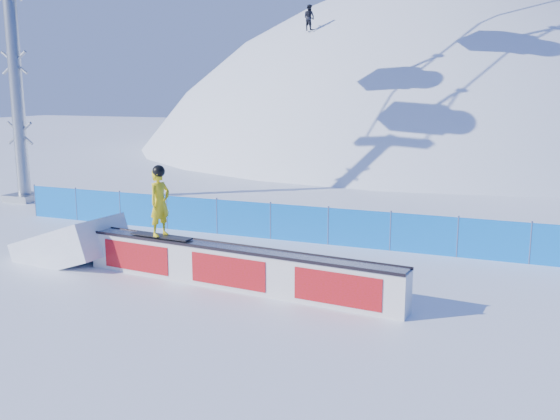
% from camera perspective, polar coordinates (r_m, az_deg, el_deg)
% --- Properties ---
extents(ground, '(160.00, 160.00, 0.00)m').
position_cam_1_polar(ground, '(16.39, -3.84, -6.41)').
color(ground, white).
rests_on(ground, ground).
extents(snow_hill, '(64.00, 64.00, 64.00)m').
position_cam_1_polar(snow_hill, '(60.92, 14.40, -11.44)').
color(snow_hill, white).
rests_on(snow_hill, ground).
extents(safety_fence, '(22.05, 0.05, 1.30)m').
position_cam_1_polar(safety_fence, '(20.24, 1.74, -1.25)').
color(safety_fence, blue).
rests_on(safety_fence, ground).
extents(rail_box, '(8.92, 1.47, 1.07)m').
position_cam_1_polar(rail_box, '(15.62, -4.24, -5.28)').
color(rail_box, silver).
rests_on(rail_box, ground).
extents(snow_ramp, '(3.22, 2.19, 1.90)m').
position_cam_1_polar(snow_ramp, '(19.19, -18.49, -4.36)').
color(snow_ramp, white).
rests_on(snow_ramp, ground).
extents(snowboarder, '(1.85, 0.73, 1.91)m').
position_cam_1_polar(snowboarder, '(16.56, -10.94, 0.74)').
color(snowboarder, black).
rests_on(snowboarder, rail_box).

